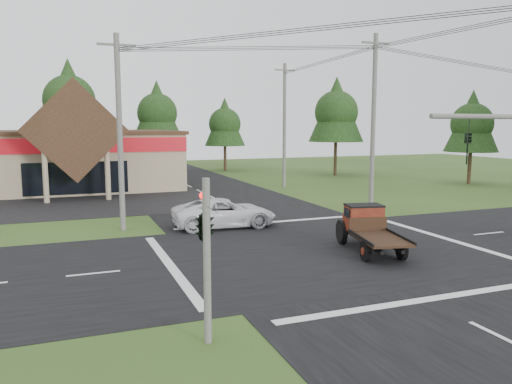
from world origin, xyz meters
name	(u,v)px	position (x,y,z in m)	size (l,w,h in m)	color
ground	(322,251)	(0.00, 0.00, 0.00)	(120.00, 120.00, 0.00)	#334A1A
road_ns	(322,251)	(0.00, 0.00, 0.01)	(12.00, 120.00, 0.02)	black
road_ew	(322,251)	(0.00, 0.00, 0.01)	(120.00, 12.00, 0.02)	black
parking_apron	(19,206)	(-14.00, 19.00, 0.01)	(28.00, 14.00, 0.02)	black
cvs_building	(6,158)	(-15.70, 29.57, 2.78)	(30.40, 18.20, 9.19)	tan
traffic_signal_corner	(205,211)	(-7.50, -7.32, 3.52)	(0.53, 2.48, 4.40)	#595651
utility_pole_nw	(120,131)	(-8.00, 8.00, 5.39)	(2.00, 0.30, 10.50)	#595651
utility_pole_ne	(373,122)	(8.00, 8.00, 5.89)	(2.00, 0.30, 11.50)	#595651
utility_pole_n	(284,125)	(8.00, 22.00, 5.74)	(2.00, 0.30, 11.20)	#595651
tree_row_c	(69,98)	(-10.00, 41.00, 8.72)	(7.28, 7.28, 13.13)	#332316
tree_row_d	(157,111)	(0.00, 42.00, 7.38)	(6.16, 6.16, 11.11)	#332316
tree_row_e	(225,122)	(8.00, 40.00, 6.03)	(5.04, 5.04, 9.09)	#332316
tree_side_ne	(336,110)	(18.00, 30.00, 7.38)	(6.16, 6.16, 11.11)	#332316
tree_side_e_near	(472,122)	(26.00, 18.00, 6.03)	(5.04, 5.04, 9.09)	#332316
antique_flatbed_truck	(371,230)	(1.95, -1.03, 1.04)	(1.89, 4.96, 2.07)	#52130B
white_pickup	(224,213)	(-2.55, 6.79, 0.81)	(2.69, 5.84, 1.62)	white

